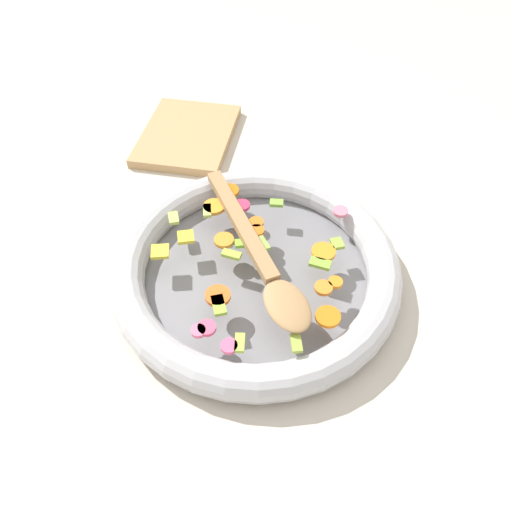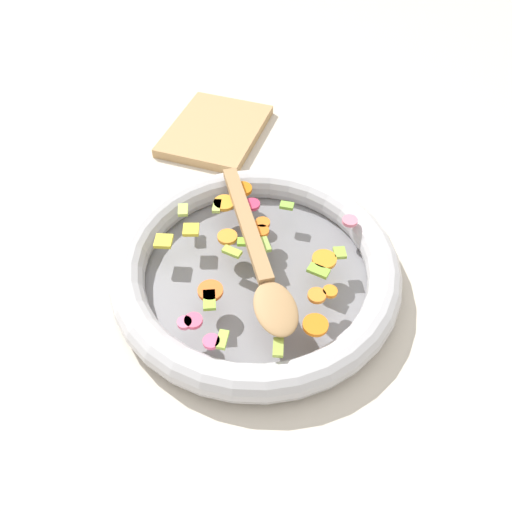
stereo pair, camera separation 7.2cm
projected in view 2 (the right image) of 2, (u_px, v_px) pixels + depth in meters
name	position (u px, v px, depth m)	size (l,w,h in m)	color
ground_plane	(256.00, 278.00, 0.76)	(4.00, 4.00, 0.00)	beige
skillet	(256.00, 268.00, 0.75)	(0.43, 0.43, 0.05)	slate
chopped_vegetables	(253.00, 255.00, 0.72)	(0.32, 0.29, 0.01)	orange
wooden_spoon	(259.00, 260.00, 0.70)	(0.30, 0.21, 0.01)	#A87F51
cutting_board	(216.00, 131.00, 1.00)	(0.22, 0.17, 0.02)	tan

